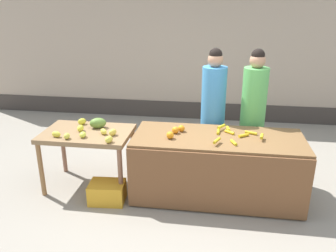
# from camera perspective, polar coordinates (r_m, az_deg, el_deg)

# --- Properties ---
(ground_plane) EXTENTS (24.00, 24.00, 0.00)m
(ground_plane) POSITION_cam_1_polar(r_m,az_deg,el_deg) (4.64, 3.43, -11.02)
(ground_plane) COLOR gray
(market_wall_back) EXTENTS (9.98, 0.23, 3.14)m
(market_wall_back) POSITION_cam_1_polar(r_m,az_deg,el_deg) (7.15, 5.98, 13.26)
(market_wall_back) COLOR tan
(market_wall_back) RESTS_ON ground
(fruit_stall_counter) EXTENTS (2.11, 0.89, 0.83)m
(fruit_stall_counter) POSITION_cam_1_polar(r_m,az_deg,el_deg) (4.42, 8.15, -6.80)
(fruit_stall_counter) COLOR brown
(fruit_stall_counter) RESTS_ON ground
(side_table_wooden) EXTENTS (1.15, 0.76, 0.80)m
(side_table_wooden) POSITION_cam_1_polar(r_m,az_deg,el_deg) (4.61, -13.33, -2.02)
(side_table_wooden) COLOR olive
(side_table_wooden) RESTS_ON ground
(banana_bunch_pile) EXTENTS (0.61, 0.64, 0.07)m
(banana_bunch_pile) POSITION_cam_1_polar(r_m,az_deg,el_deg) (4.30, 10.87, -1.30)
(banana_bunch_pile) COLOR yellow
(banana_bunch_pile) RESTS_ON fruit_stall_counter
(orange_pile) EXTENTS (0.20, 0.35, 0.09)m
(orange_pile) POSITION_cam_1_polar(r_m,az_deg,el_deg) (4.26, 1.25, -0.90)
(orange_pile) COLOR orange
(orange_pile) RESTS_ON fruit_stall_counter
(mango_papaya_pile) EXTENTS (0.83, 0.69, 0.14)m
(mango_papaya_pile) POSITION_cam_1_polar(r_m,az_deg,el_deg) (4.55, -12.52, -0.24)
(mango_papaya_pile) COLOR yellow
(mango_papaya_pile) RESTS_ON side_table_wooden
(vendor_woman_blue_shirt) EXTENTS (0.34, 0.34, 1.82)m
(vendor_woman_blue_shirt) POSITION_cam_1_polar(r_m,az_deg,el_deg) (4.87, 7.53, 2.28)
(vendor_woman_blue_shirt) COLOR #33333D
(vendor_woman_blue_shirt) RESTS_ON ground
(vendor_woman_green_shirt) EXTENTS (0.34, 0.34, 1.82)m
(vendor_woman_green_shirt) POSITION_cam_1_polar(r_m,az_deg,el_deg) (4.88, 14.01, 1.92)
(vendor_woman_green_shirt) COLOR #33333D
(vendor_woman_green_shirt) RESTS_ON ground
(produce_crate) EXTENTS (0.46, 0.35, 0.26)m
(produce_crate) POSITION_cam_1_polar(r_m,az_deg,el_deg) (4.45, -10.15, -10.87)
(produce_crate) COLOR gold
(produce_crate) RESTS_ON ground
(produce_sack) EXTENTS (0.36, 0.40, 0.49)m
(produce_sack) POSITION_cam_1_polar(r_m,az_deg,el_deg) (5.34, -1.31, -3.58)
(produce_sack) COLOR tan
(produce_sack) RESTS_ON ground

